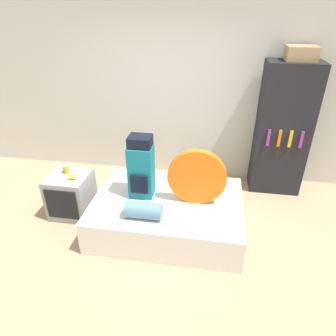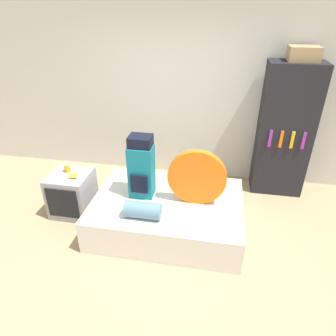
# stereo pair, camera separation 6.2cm
# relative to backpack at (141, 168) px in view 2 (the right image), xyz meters

# --- Properties ---
(ground_plane) EXTENTS (16.00, 16.00, 0.00)m
(ground_plane) POSITION_rel_backpack_xyz_m (0.27, -0.63, -0.82)
(ground_plane) COLOR tan
(wall_back) EXTENTS (8.00, 0.05, 2.60)m
(wall_back) POSITION_rel_backpack_xyz_m (0.27, 1.43, 0.48)
(wall_back) COLOR silver
(wall_back) RESTS_ON ground_plane
(bed) EXTENTS (1.85, 1.32, 0.43)m
(bed) POSITION_rel_backpack_xyz_m (0.34, -0.06, -0.60)
(bed) COLOR silver
(bed) RESTS_ON ground_plane
(backpack) EXTENTS (0.30, 0.28, 0.80)m
(backpack) POSITION_rel_backpack_xyz_m (0.00, 0.00, 0.00)
(backpack) COLOR #14707F
(backpack) RESTS_ON bed
(tent_bag) EXTENTS (0.70, 0.09, 0.70)m
(tent_bag) POSITION_rel_backpack_xyz_m (0.69, -0.05, -0.04)
(tent_bag) COLOR orange
(tent_bag) RESTS_ON bed
(sleeping_roll) EXTENTS (0.42, 0.19, 0.19)m
(sleeping_roll) POSITION_rel_backpack_xyz_m (0.12, -0.45, -0.29)
(sleeping_roll) COLOR #5B849E
(sleeping_roll) RESTS_ON bed
(television) EXTENTS (0.53, 0.55, 0.59)m
(television) POSITION_rel_backpack_xyz_m (-1.01, 0.04, -0.52)
(television) COLOR #939399
(television) RESTS_ON ground_plane
(canister) EXTENTS (0.08, 0.08, 0.12)m
(canister) POSITION_rel_backpack_xyz_m (-1.06, 0.11, -0.17)
(canister) COLOR gold
(canister) RESTS_ON television
(banana_bunch) EXTENTS (0.12, 0.16, 0.04)m
(banana_bunch) POSITION_rel_backpack_xyz_m (-0.92, 0.01, -0.21)
(banana_bunch) COLOR yellow
(banana_bunch) RESTS_ON television
(bookshelf) EXTENTS (0.73, 0.46, 1.92)m
(bookshelf) POSITION_rel_backpack_xyz_m (1.82, 1.16, 0.14)
(bookshelf) COLOR black
(bookshelf) RESTS_ON ground_plane
(cardboard_box) EXTENTS (0.38, 0.30, 0.18)m
(cardboard_box) POSITION_rel_backpack_xyz_m (1.87, 1.19, 1.19)
(cardboard_box) COLOR tan
(cardboard_box) RESTS_ON bookshelf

